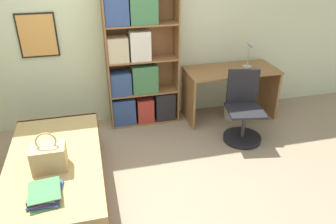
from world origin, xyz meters
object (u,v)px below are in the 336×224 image
Objects in this scene: desk_lamp at (251,48)px; waste_bin at (232,110)px; bookcase at (137,65)px; desk at (230,84)px; book_stack_on_bed at (44,193)px; bed at (57,177)px; desk_chair at (243,119)px; handbag at (49,157)px.

desk_lamp is 0.94m from waste_bin.
bookcase is 1.38m from desk.
book_stack_on_bed is 3.30m from desk_lamp.
desk is (2.39, 1.22, 0.29)m from bed.
book_stack_on_bed reaches higher than bed.
desk_chair is at bearing 25.66° from book_stack_on_bed.
book_stack_on_bed is at bearing -154.34° from desk_chair.
desk is (2.41, 1.37, -0.07)m from handbag.
book_stack_on_bed is (-0.04, -0.55, 0.27)m from bed.
desk_lamp is at bearing 61.54° from desk_chair.
book_stack_on_bed is at bearing -145.42° from waste_bin.
desk_lamp reaches higher than desk.
bed is 1.85m from bookcase.
desk_chair is 3.75× the size of waste_bin.
waste_bin is (2.47, 1.71, -0.39)m from book_stack_on_bed.
desk_lamp is at bearing 21.52° from waste_bin.
desk_lamp reaches higher than waste_bin.
bed is at bearing 86.07° from book_stack_on_bed.
desk is at bearing 29.72° from handbag.
desk is at bearing 36.00° from book_stack_on_bed.
desk_lamp is at bearing 33.54° from book_stack_on_bed.
book_stack_on_bed is 0.31× the size of desk.
waste_bin is at bearing 78.11° from desk_chair.
waste_bin is (1.37, -0.21, -0.75)m from bookcase.
handbag is 0.40m from book_stack_on_bed.
bed is 1.97× the size of desk_chair.
handbag is at bearing 86.48° from book_stack_on_bed.
desk_chair reaches higher than desk.
desk_chair reaches higher than handbag.
bookcase reaches higher than book_stack_on_bed.
handbag is 0.20× the size of bookcase.
bed is 7.38× the size of waste_bin.
desk reaches higher than book_stack_on_bed.
desk_chair is at bearing 14.16° from bed.
book_stack_on_bed is at bearing -93.52° from handbag.
desk_lamp reaches higher than book_stack_on_bed.
desk_chair is at bearing -101.89° from waste_bin.
book_stack_on_bed is 0.43× the size of desk_chair.
waste_bin is (0.12, 0.57, -0.17)m from desk_chair.
handbag is 0.96× the size of book_stack_on_bed.
desk_lamp reaches higher than handbag.
desk_chair is at bearing -97.05° from desk.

